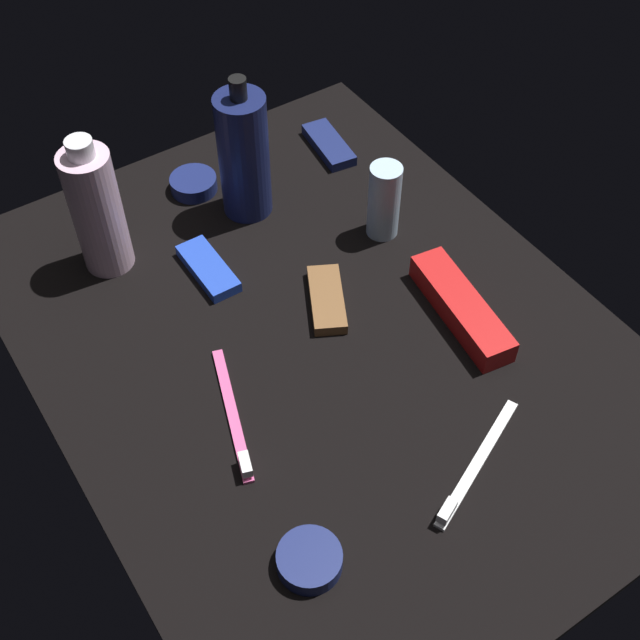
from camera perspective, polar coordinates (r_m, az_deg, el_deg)
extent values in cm
cube|color=black|center=(100.22, 0.00, -1.33)|extent=(84.00, 64.00, 1.20)
cylinder|color=#161E4C|center=(110.25, -5.24, 11.10)|extent=(6.68, 6.68, 17.67)
cylinder|color=black|center=(104.18, -5.65, 15.50)|extent=(2.20, 2.20, 2.80)
cylinder|color=silver|center=(105.69, -15.02, 7.16)|extent=(6.26, 6.26, 17.12)
cylinder|color=silver|center=(99.66, -16.14, 11.23)|extent=(3.20, 3.20, 2.20)
cylinder|color=silver|center=(108.74, 4.41, 8.14)|extent=(4.21, 4.21, 10.76)
cube|color=white|center=(90.95, 10.79, -9.48)|extent=(8.36, 16.95, 0.90)
cube|color=white|center=(86.36, 8.70, -12.79)|extent=(2.06, 2.82, 1.20)
cube|color=#E55999|center=(93.24, -6.04, -6.28)|extent=(17.46, 6.83, 0.90)
cube|color=white|center=(88.33, -5.14, -9.81)|extent=(2.81, 1.87, 1.20)
cube|color=red|center=(102.00, 9.65, 0.85)|extent=(18.06, 6.94, 3.20)
cube|color=navy|center=(124.86, 0.60, 11.92)|extent=(10.85, 5.38, 1.50)
cube|color=brown|center=(102.57, 0.47, 1.42)|extent=(11.06, 8.40, 1.50)
cube|color=blue|center=(107.09, -7.67, 3.52)|extent=(10.42, 4.05, 1.50)
cylinder|color=navy|center=(83.69, -0.73, -16.12)|extent=(6.48, 6.48, 2.06)
cylinder|color=navy|center=(118.91, -8.83, 9.15)|extent=(6.54, 6.54, 2.04)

